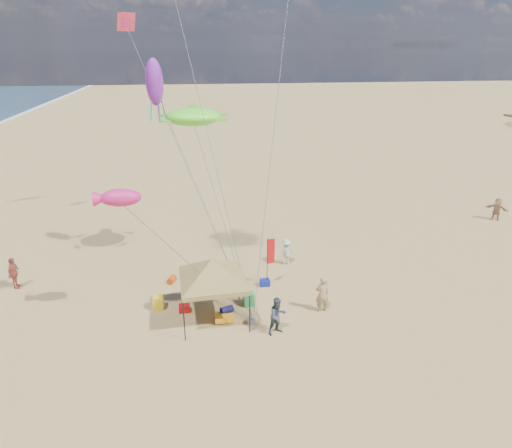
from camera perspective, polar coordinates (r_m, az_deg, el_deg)
The scene contains 20 objects.
ground at distance 21.37m, azimuth 1.17°, elevation -13.04°, with size 280.00×280.00×0.00m, color tan.
canopy_tent at distance 20.50m, azimuth -5.68°, elevation -4.83°, with size 5.93×5.93×3.67m.
feather_flag at distance 23.73m, azimuth 1.82°, elevation -3.89°, with size 0.43×0.09×2.85m.
cooler_red at distance 22.59m, azimuth -9.17°, elevation -10.65°, with size 0.54×0.38×0.38m, color #AF0E0E.
cooler_blue at distance 24.51m, azimuth 1.13°, elevation -7.53°, with size 0.54×0.38×0.38m, color navy.
bag_navy at distance 22.27m, azimuth -3.75°, elevation -10.92°, with size 0.36×0.36×0.60m, color #0E0F3F.
bag_orange at distance 25.25m, azimuth -10.79°, elevation -7.03°, with size 0.36×0.36×0.60m, color #DC400C.
chair_green at distance 22.75m, azimuth -0.92°, elevation -9.59°, with size 0.50×0.50×0.70m, color green.
chair_yellow at distance 22.99m, azimuth -12.45°, elevation -9.80°, with size 0.50×0.50×0.70m, color yellow.
crate_grey at distance 21.48m, azimuth -0.59°, elevation -12.37°, with size 0.34×0.30×0.28m, color gray.
beach_cart at distance 21.61m, azimuth -4.07°, elevation -12.02°, with size 0.90×0.50×0.24m, color #F3A51B.
person_near_a at distance 22.22m, azimuth 8.50°, elevation -8.92°, with size 0.69×0.45×1.89m, color tan.
person_near_b at distance 20.47m, azimuth 2.81°, elevation -11.71°, with size 0.89×0.69×1.83m, color #3A4550.
person_near_c at distance 26.60m, azimuth 3.89°, elevation -3.58°, with size 1.04×0.60×1.61m, color beige.
person_far_a at distance 27.28m, azimuth -28.68°, elevation -5.55°, with size 1.05×0.44×1.80m, color #AB4F41.
person_far_c at distance 37.88m, azimuth 28.55°, elevation 1.71°, with size 1.58×0.50×1.71m, color tan.
turtle_kite at distance 24.53m, azimuth -8.08°, elevation 13.50°, with size 2.93×2.34×0.98m, color #63FF31.
fish_kite at distance 19.48m, azimuth -16.99°, elevation 3.27°, with size 1.71×0.86×0.76m, color #E22072.
squid_kite at distance 24.64m, azimuth -12.92°, elevation 17.36°, with size 0.92×0.92×2.39m, color purple.
stunt_kite_pink at distance 31.96m, azimuth -16.34°, elevation 23.65°, with size 1.17×0.04×1.17m, color #F93959.
Camera 1 is at (-2.89, -17.25, 12.27)m, focal length 31.13 mm.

